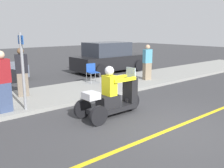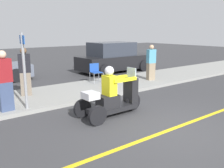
% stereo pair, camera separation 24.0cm
% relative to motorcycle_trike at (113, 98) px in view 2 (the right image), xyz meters
% --- Properties ---
extents(ground_plane, '(60.00, 60.00, 0.00)m').
position_rel_motorcycle_trike_xyz_m(ground_plane, '(0.47, -1.70, -0.51)').
color(ground_plane, '#38383A').
extents(lane_stripe, '(24.00, 0.12, 0.01)m').
position_rel_motorcycle_trike_xyz_m(lane_stripe, '(-0.02, -1.70, -0.50)').
color(lane_stripe, gold).
rests_on(lane_stripe, ground).
extents(sidewalk_strip, '(28.00, 2.80, 0.12)m').
position_rel_motorcycle_trike_xyz_m(sidewalk_strip, '(0.47, 2.90, -0.45)').
color(sidewalk_strip, gray).
rests_on(sidewalk_strip, ground).
extents(motorcycle_trike, '(2.07, 0.84, 1.43)m').
position_rel_motorcycle_trike_xyz_m(motorcycle_trike, '(0.00, 0.00, 0.00)').
color(motorcycle_trike, black).
rests_on(motorcycle_trike, ground).
extents(spectator_mid_group, '(0.42, 0.29, 1.61)m').
position_rel_motorcycle_trike_xyz_m(spectator_mid_group, '(4.21, 2.52, 0.39)').
color(spectator_mid_group, gray).
rests_on(spectator_mid_group, sidewalk_strip).
extents(spectator_near_curb, '(0.45, 0.34, 1.67)m').
position_rel_motorcycle_trike_xyz_m(spectator_near_curb, '(-1.31, 3.29, 0.42)').
color(spectator_near_curb, '#726656').
rests_on(spectator_near_curb, sidewalk_strip).
extents(spectator_with_child, '(0.42, 0.27, 1.72)m').
position_rel_motorcycle_trike_xyz_m(spectator_with_child, '(-2.35, 1.92, 0.44)').
color(spectator_with_child, '#38476B').
rests_on(spectator_with_child, sidewalk_strip).
extents(folding_chair_curbside, '(0.52, 0.52, 0.82)m').
position_rel_motorcycle_trike_xyz_m(folding_chair_curbside, '(1.91, 3.67, 0.12)').
color(folding_chair_curbside, '#A5A8AD').
rests_on(folding_chair_curbside, sidewalk_strip).
extents(parked_car_lot_right, '(4.37, 2.06, 1.70)m').
position_rel_motorcycle_trike_xyz_m(parked_car_lot_right, '(4.75, 5.97, 0.28)').
color(parked_car_lot_right, black).
rests_on(parked_car_lot_right, ground).
extents(street_sign, '(0.08, 0.36, 2.20)m').
position_rel_motorcycle_trike_xyz_m(street_sign, '(-1.83, 1.75, 0.81)').
color(street_sign, gray).
rests_on(street_sign, sidewalk_strip).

